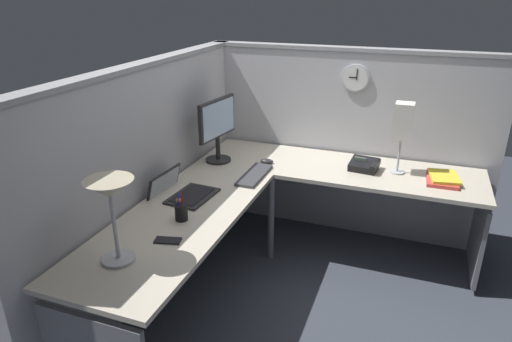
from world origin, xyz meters
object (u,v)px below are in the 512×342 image
(book_stack, at_px, (443,179))
(wall_clock, at_px, (356,78))
(laptop, at_px, (180,191))
(desk_lamp_paper, at_px, (403,123))
(keyboard, at_px, (254,175))
(cell_phone, at_px, (168,240))
(computer_mouse, at_px, (267,161))
(desk_lamp_dome, at_px, (110,195))
(pen_cup, at_px, (181,212))
(office_phone, at_px, (365,165))
(monitor, at_px, (217,126))

(book_stack, xyz_separation_m, wall_clock, (0.37, 0.72, 0.60))
(laptop, bearing_deg, desk_lamp_paper, -55.74)
(keyboard, distance_m, wall_clock, 1.12)
(cell_phone, bearing_deg, laptop, 8.63)
(keyboard, height_order, book_stack, book_stack)
(laptop, distance_m, book_stack, 1.85)
(computer_mouse, relative_size, book_stack, 0.34)
(laptop, distance_m, desk_lamp_dome, 0.87)
(keyboard, distance_m, computer_mouse, 0.29)
(pen_cup, height_order, book_stack, pen_cup)
(book_stack, bearing_deg, office_phone, 87.64)
(pen_cup, relative_size, office_phone, 0.80)
(monitor, relative_size, desk_lamp_paper, 0.94)
(pen_cup, height_order, desk_lamp_paper, desk_lamp_paper)
(monitor, bearing_deg, pen_cup, -168.12)
(pen_cup, xyz_separation_m, book_stack, (1.15, -1.47, -0.03))
(monitor, xyz_separation_m, desk_lamp_dome, (-1.46, -0.11, 0.07))
(keyboard, height_order, pen_cup, pen_cup)
(pen_cup, relative_size, wall_clock, 0.82)
(laptop, relative_size, computer_mouse, 3.88)
(computer_mouse, distance_m, desk_lamp_dome, 1.60)
(computer_mouse, bearing_deg, keyboard, -179.55)
(pen_cup, height_order, office_phone, pen_cup)
(computer_mouse, height_order, wall_clock, wall_clock)
(office_phone, bearing_deg, book_stack, -92.36)
(desk_lamp_dome, relative_size, desk_lamp_paper, 0.84)
(computer_mouse, distance_m, book_stack, 1.30)
(cell_phone, distance_m, wall_clock, 2.00)
(keyboard, distance_m, cell_phone, 1.02)
(computer_mouse, bearing_deg, wall_clock, -50.52)
(office_phone, height_order, book_stack, office_phone)
(keyboard, xyz_separation_m, cell_phone, (-1.01, 0.13, -0.01))
(wall_clock, bearing_deg, book_stack, -117.26)
(laptop, bearing_deg, wall_clock, -37.13)
(desk_lamp_dome, xyz_separation_m, book_stack, (1.64, -1.56, -0.34))
(desk_lamp_dome, bearing_deg, monitor, 4.42)
(monitor, relative_size, desk_lamp_dome, 1.12)
(pen_cup, bearing_deg, office_phone, -37.84)
(keyboard, relative_size, book_stack, 1.42)
(pen_cup, relative_size, desk_lamp_paper, 0.34)
(desk_lamp_dome, distance_m, office_phone, 1.97)
(book_stack, height_order, wall_clock, wall_clock)
(desk_lamp_dome, xyz_separation_m, office_phone, (1.66, -1.00, -0.33))
(computer_mouse, relative_size, wall_clock, 0.47)
(desk_lamp_dome, bearing_deg, office_phone, -31.10)
(laptop, xyz_separation_m, pen_cup, (-0.31, -0.18, 0.03))
(monitor, relative_size, book_stack, 1.66)
(book_stack, bearing_deg, cell_phone, 134.59)
(monitor, height_order, laptop, monitor)
(laptop, relative_size, cell_phone, 2.80)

